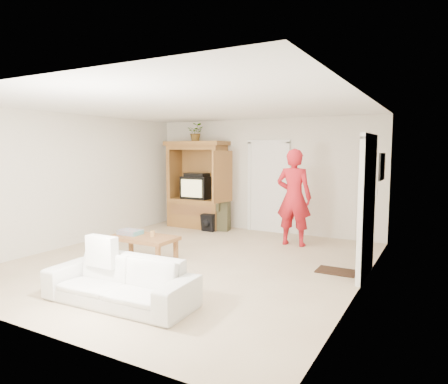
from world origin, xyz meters
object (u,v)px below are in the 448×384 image
(armoire, at_px, (198,190))
(sofa, at_px, (120,281))
(coffee_table, at_px, (143,239))
(man, at_px, (294,197))

(armoire, distance_m, sofa, 5.03)
(sofa, relative_size, coffee_table, 1.68)
(man, distance_m, coffee_table, 3.04)
(armoire, xyz_separation_m, man, (2.69, -0.68, 0.05))
(man, relative_size, coffee_table, 1.67)
(sofa, bearing_deg, armoire, 109.10)
(armoire, height_order, coffee_table, armoire)
(armoire, distance_m, coffee_table, 3.18)
(armoire, xyz_separation_m, coffee_table, (0.83, -3.02, -0.54))
(armoire, relative_size, coffee_table, 1.83)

